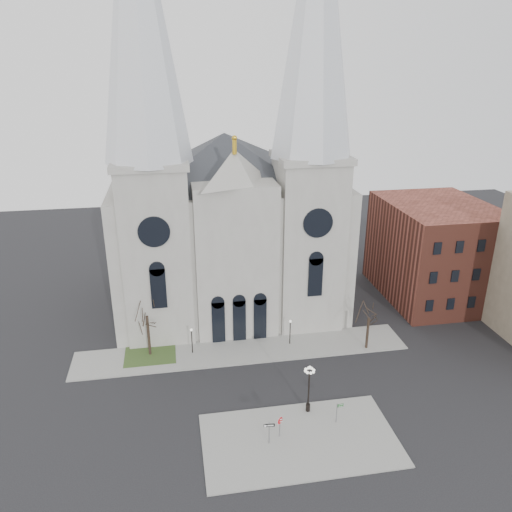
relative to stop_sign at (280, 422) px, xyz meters
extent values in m
plane|color=black|center=(-1.24, 4.31, -1.75)|extent=(160.00, 160.00, 0.00)
cube|color=gray|center=(1.76, -0.69, -1.68)|extent=(18.00, 10.00, 0.14)
cube|color=gray|center=(-1.24, 15.31, -1.68)|extent=(40.00, 6.00, 0.14)
cube|color=#2D471E|center=(-12.24, 16.31, -1.66)|extent=(6.00, 5.00, 0.18)
cube|color=#9A968F|center=(-1.24, 30.31, 7.25)|extent=(30.00, 24.00, 18.00)
pyramid|color=#2D3035|center=(-1.24, 30.31, 22.25)|extent=(33.00, 26.40, 6.00)
cube|color=#9A968F|center=(-10.74, 21.81, 9.25)|extent=(8.00, 8.00, 22.00)
cone|color=silver|center=(-10.74, 21.81, 36.25)|extent=(9.92, 9.92, 32.00)
cylinder|color=black|center=(-10.74, 17.76, 13.25)|extent=(3.60, 0.30, 3.60)
cube|color=#9A968F|center=(8.26, 21.81, 9.25)|extent=(8.00, 8.00, 22.00)
cone|color=silver|center=(8.26, 21.81, 36.25)|extent=(9.92, 9.92, 32.00)
cylinder|color=black|center=(8.26, 17.76, 13.25)|extent=(3.60, 0.30, 3.60)
cube|color=#9A968F|center=(-1.24, 20.31, 8.00)|extent=(10.00, 5.00, 19.50)
pyramid|color=#9A968F|center=(-1.24, 20.31, 19.75)|extent=(11.00, 5.00, 4.00)
cube|color=brown|center=(28.76, 26.31, 5.25)|extent=(14.00, 18.00, 14.00)
cylinder|color=black|center=(-12.24, 16.31, 0.87)|extent=(0.32, 0.32, 5.25)
cylinder|color=black|center=(13.76, 13.31, 0.35)|extent=(0.32, 0.32, 4.20)
cylinder|color=black|center=(-7.24, 15.81, -0.11)|extent=(0.12, 0.12, 3.00)
sphere|color=white|center=(-7.24, 15.81, 1.49)|extent=(0.32, 0.32, 0.32)
cylinder|color=black|center=(4.76, 15.81, -0.11)|extent=(0.12, 0.12, 3.00)
sphere|color=white|center=(4.76, 15.81, 1.49)|extent=(0.32, 0.32, 0.32)
cylinder|color=slate|center=(0.00, 0.00, -0.53)|extent=(0.08, 0.08, 2.16)
cylinder|color=red|center=(0.00, 0.00, 0.22)|extent=(0.73, 0.24, 0.75)
cylinder|color=white|center=(0.00, 0.00, 0.22)|extent=(0.78, 0.24, 0.81)
cube|color=white|center=(0.00, 0.00, 0.34)|extent=(0.40, 0.13, 0.09)
cube|color=white|center=(0.00, 0.00, 0.10)|extent=(0.46, 0.15, 0.09)
cylinder|color=black|center=(3.57, 3.09, 0.71)|extent=(0.16, 0.16, 4.65)
cylinder|color=black|center=(3.57, 3.09, -1.21)|extent=(0.44, 0.44, 0.81)
sphere|color=white|center=(3.57, 3.09, 3.49)|extent=(0.32, 0.32, 0.32)
cylinder|color=slate|center=(-1.15, -0.70, -0.46)|extent=(0.10, 0.10, 2.31)
cube|color=black|center=(-1.15, -0.70, 0.42)|extent=(1.01, 0.12, 0.33)
cylinder|color=slate|center=(5.82, 0.99, -0.54)|extent=(0.09, 0.09, 2.14)
cube|color=#0B5110|center=(6.16, 1.03, 0.39)|extent=(0.60, 0.09, 0.15)
cube|color=#0B5110|center=(6.16, 1.03, 0.19)|extent=(0.60, 0.09, 0.15)
camera|label=1|loc=(-8.52, -36.24, 31.11)|focal=35.00mm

